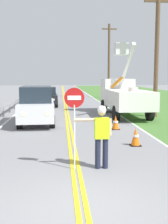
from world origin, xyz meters
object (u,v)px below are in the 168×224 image
(utility_bucket_truck, at_px, (123,95))
(oncoming_suv_nearest, at_px, (37,105))
(oncoming_sedan_second, at_px, (47,97))
(utility_pole_mid, at_px, (109,60))
(stop_sign_paddle, at_px, (74,110))
(traffic_cone_lead, at_px, (136,137))
(flagger_worker, at_px, (101,133))
(traffic_cone_mid, at_px, (116,123))
(utility_pole_near, at_px, (157,53))

(utility_bucket_truck, bearing_deg, oncoming_suv_nearest, -150.33)
(oncoming_sedan_second, height_order, utility_pole_mid, utility_pole_mid)
(stop_sign_paddle, bearing_deg, oncoming_suv_nearest, 102.27)
(utility_bucket_truck, height_order, oncoming_suv_nearest, utility_bucket_truck)
(utility_bucket_truck, distance_m, traffic_cone_lead, 8.74)
(stop_sign_paddle, relative_size, utility_pole_mid, 0.26)
(flagger_worker, xyz_separation_m, oncoming_sedan_second, (-2.43, 17.38, -0.21))
(oncoming_suv_nearest, distance_m, traffic_cone_mid, 4.59)
(flagger_worker, height_order, traffic_cone_lead, flagger_worker)
(stop_sign_paddle, bearing_deg, traffic_cone_mid, 68.37)
(stop_sign_paddle, bearing_deg, flagger_worker, 1.12)
(utility_bucket_truck, distance_m, traffic_cone_mid, 5.53)
(utility_bucket_truck, xyz_separation_m, traffic_cone_mid, (-1.53, -5.20, -1.06))
(stop_sign_paddle, distance_m, oncoming_sedan_second, 17.49)
(utility_bucket_truck, relative_size, oncoming_suv_nearest, 1.46)
(stop_sign_paddle, xyz_separation_m, utility_pole_near, (5.79, 10.11, 2.44))
(utility_pole_near, height_order, traffic_cone_mid, utility_pole_near)
(oncoming_suv_nearest, height_order, traffic_cone_lead, oncoming_suv_nearest)
(utility_bucket_truck, height_order, utility_pole_mid, utility_pole_mid)
(oncoming_suv_nearest, bearing_deg, utility_pole_mid, 68.69)
(stop_sign_paddle, xyz_separation_m, oncoming_suv_nearest, (-1.72, 7.92, -0.65))
(utility_bucket_truck, height_order, traffic_cone_lead, utility_bucket_truck)
(utility_pole_near, xyz_separation_m, traffic_cone_mid, (-3.44, -4.20, -3.81))
(oncoming_suv_nearest, distance_m, utility_pole_mid, 20.12)
(traffic_cone_mid, bearing_deg, traffic_cone_lead, -87.95)
(utility_bucket_truck, height_order, oncoming_sedan_second, utility_bucket_truck)
(stop_sign_paddle, bearing_deg, utility_pole_near, 60.22)
(utility_bucket_truck, relative_size, traffic_cone_mid, 9.78)
(oncoming_sedan_second, distance_m, utility_pole_near, 10.93)
(utility_pole_mid, bearing_deg, utility_bucket_truck, -95.96)
(utility_bucket_truck, distance_m, utility_pole_near, 3.50)
(traffic_cone_lead, height_order, traffic_cone_mid, same)
(oncoming_suv_nearest, height_order, utility_pole_near, utility_pole_near)
(flagger_worker, xyz_separation_m, traffic_cone_lead, (1.69, 2.54, -0.71))
(stop_sign_paddle, relative_size, utility_bucket_truck, 0.34)
(flagger_worker, distance_m, utility_pole_mid, 27.01)
(oncoming_suv_nearest, xyz_separation_m, traffic_cone_mid, (4.07, -2.01, -0.72))
(flagger_worker, height_order, oncoming_sedan_second, flagger_worker)
(utility_pole_mid, bearing_deg, flagger_worker, -100.12)
(traffic_cone_mid, bearing_deg, utility_pole_near, 50.67)
(stop_sign_paddle, height_order, utility_pole_near, utility_pole_near)
(flagger_worker, xyz_separation_m, stop_sign_paddle, (-0.77, -0.02, 0.66))
(utility_bucket_truck, bearing_deg, oncoming_sedan_second, 131.40)
(oncoming_suv_nearest, height_order, oncoming_sedan_second, oncoming_suv_nearest)
(flagger_worker, bearing_deg, oncoming_suv_nearest, 107.50)
(utility_pole_near, bearing_deg, utility_bucket_truck, 152.35)
(utility_pole_near, bearing_deg, oncoming_sedan_second, 135.64)
(oncoming_sedan_second, relative_size, traffic_cone_mid, 5.97)
(utility_bucket_truck, distance_m, oncoming_suv_nearest, 6.45)
(traffic_cone_lead, xyz_separation_m, traffic_cone_mid, (-0.12, 3.35, 0.00))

